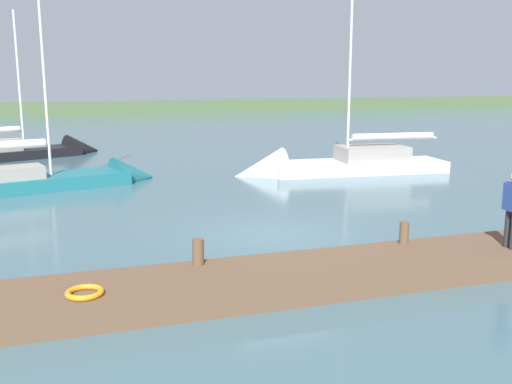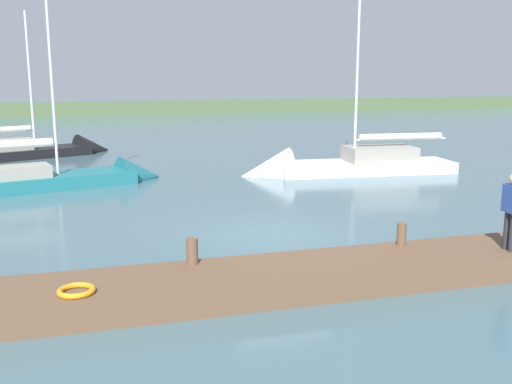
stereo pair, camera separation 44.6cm
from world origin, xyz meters
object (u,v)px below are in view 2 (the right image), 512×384
at_px(life_ring_buoy, 76,291).
at_px(sailboat_far_right, 76,181).
at_px(mooring_post_near, 402,234).
at_px(sailboat_outer_mooring, 47,153).
at_px(sailboat_far_left, 332,170).
at_px(person_on_dock, 512,206).
at_px(mooring_post_far, 192,251).

relative_size(life_ring_buoy, sailboat_far_right, 0.07).
height_order(mooring_post_near, sailboat_outer_mooring, sailboat_outer_mooring).
relative_size(sailboat_far_left, person_on_dock, 7.21).
relative_size(mooring_post_near, person_on_dock, 0.30).
relative_size(mooring_post_near, mooring_post_far, 0.95).
distance_m(mooring_post_near, person_on_dock, 2.38).
distance_m(sailboat_far_left, sailboat_outer_mooring, 15.56).
xyz_separation_m(mooring_post_far, sailboat_far_right, (2.42, -12.26, -0.61)).
bearing_deg(sailboat_outer_mooring, life_ring_buoy, -108.66).
bearing_deg(person_on_dock, sailboat_outer_mooring, -59.69).
height_order(mooring_post_far, person_on_dock, person_on_dock).
relative_size(mooring_post_far, life_ring_buoy, 0.80).
relative_size(mooring_post_far, sailboat_far_right, 0.06).
distance_m(life_ring_buoy, sailboat_far_left, 16.86).
xyz_separation_m(mooring_post_near, person_on_dock, (-2.04, 1.00, 0.72)).
height_order(sailboat_far_right, person_on_dock, sailboat_far_right).
xyz_separation_m(sailboat_far_left, sailboat_outer_mooring, (12.39, -9.42, 0.04)).
relative_size(sailboat_far_left, sailboat_far_right, 1.31).
height_order(life_ring_buoy, sailboat_outer_mooring, sailboat_outer_mooring).
xyz_separation_m(sailboat_far_left, person_on_dock, (1.60, 13.10, 1.35)).
height_order(life_ring_buoy, person_on_dock, person_on_dock).
xyz_separation_m(life_ring_buoy, sailboat_far_right, (0.20, -13.28, -0.39)).
xyz_separation_m(sailboat_far_left, sailboat_far_right, (10.78, -0.16, 0.03)).
bearing_deg(life_ring_buoy, person_on_dock, -179.85).
xyz_separation_m(mooring_post_near, life_ring_buoy, (6.94, 1.02, -0.20)).
relative_size(sailboat_outer_mooring, person_on_dock, 4.95).
distance_m(mooring_post_near, sailboat_far_left, 12.65).
bearing_deg(person_on_dock, life_ring_buoy, 4.86).
distance_m(sailboat_far_right, person_on_dock, 16.18).
distance_m(mooring_post_far, life_ring_buoy, 2.46).
bearing_deg(mooring_post_far, mooring_post_near, 180.00).
relative_size(sailboat_far_right, person_on_dock, 5.49).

